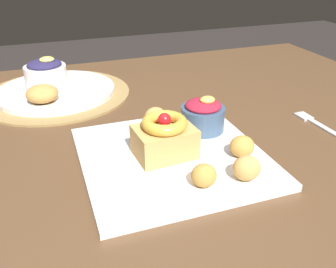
{
  "coord_description": "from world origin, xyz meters",
  "views": [
    {
      "loc": [
        -0.13,
        -0.58,
        1.06
      ],
      "look_at": [
        0.06,
        -0.05,
        0.77
      ],
      "focal_mm": 39.33,
      "sensor_mm": 36.0,
      "label": 1
    }
  ],
  "objects_px": {
    "berry_ramekin": "(203,115)",
    "back_ramekin": "(46,74)",
    "back_plate": "(56,91)",
    "back_pastry": "(42,94)",
    "cake_slice": "(165,137)",
    "front_plate": "(172,157)",
    "fork": "(315,123)",
    "fritter_back": "(156,117)",
    "fritter_extra": "(242,146)",
    "fritter_middle": "(204,175)",
    "fritter_front": "(247,168)"
  },
  "relations": [
    {
      "from": "back_ramekin",
      "to": "fork",
      "type": "xyz_separation_m",
      "value": [
        0.5,
        -0.36,
        -0.05
      ]
    },
    {
      "from": "fritter_front",
      "to": "back_plate",
      "type": "height_order",
      "value": "fritter_front"
    },
    {
      "from": "cake_slice",
      "to": "berry_ramekin",
      "type": "relative_size",
      "value": 1.24
    },
    {
      "from": "fritter_extra",
      "to": "back_plate",
      "type": "relative_size",
      "value": 0.15
    },
    {
      "from": "front_plate",
      "to": "fritter_extra",
      "type": "bearing_deg",
      "value": -22.72
    },
    {
      "from": "front_plate",
      "to": "berry_ramekin",
      "type": "bearing_deg",
      "value": 37.64
    },
    {
      "from": "back_plate",
      "to": "back_pastry",
      "type": "distance_m",
      "value": 0.09
    },
    {
      "from": "back_pastry",
      "to": "back_plate",
      "type": "bearing_deg",
      "value": 67.19
    },
    {
      "from": "front_plate",
      "to": "fritter_middle",
      "type": "xyz_separation_m",
      "value": [
        0.01,
        -0.1,
        0.02
      ]
    },
    {
      "from": "cake_slice",
      "to": "fork",
      "type": "distance_m",
      "value": 0.34
    },
    {
      "from": "cake_slice",
      "to": "back_pastry",
      "type": "height_order",
      "value": "cake_slice"
    },
    {
      "from": "front_plate",
      "to": "cake_slice",
      "type": "xyz_separation_m",
      "value": [
        -0.01,
        -0.0,
        0.04
      ]
    },
    {
      "from": "front_plate",
      "to": "back_pastry",
      "type": "distance_m",
      "value": 0.36
    },
    {
      "from": "fritter_back",
      "to": "back_pastry",
      "type": "relative_size",
      "value": 0.62
    },
    {
      "from": "berry_ramekin",
      "to": "back_pastry",
      "type": "relative_size",
      "value": 1.17
    },
    {
      "from": "front_plate",
      "to": "back_ramekin",
      "type": "bearing_deg",
      "value": 114.61
    },
    {
      "from": "fritter_extra",
      "to": "cake_slice",
      "type": "bearing_deg",
      "value": 159.67
    },
    {
      "from": "front_plate",
      "to": "fritter_back",
      "type": "xyz_separation_m",
      "value": [
        0.01,
        0.11,
        0.03
      ]
    },
    {
      "from": "back_plate",
      "to": "fritter_back",
      "type": "bearing_deg",
      "value": -58.07
    },
    {
      "from": "front_plate",
      "to": "fork",
      "type": "relative_size",
      "value": 2.41
    },
    {
      "from": "front_plate",
      "to": "fritter_front",
      "type": "xyz_separation_m",
      "value": [
        0.08,
        -0.11,
        0.03
      ]
    },
    {
      "from": "back_plate",
      "to": "back_pastry",
      "type": "xyz_separation_m",
      "value": [
        -0.03,
        -0.08,
        0.03
      ]
    },
    {
      "from": "front_plate",
      "to": "berry_ramekin",
      "type": "distance_m",
      "value": 0.12
    },
    {
      "from": "fritter_middle",
      "to": "berry_ramekin",
      "type": "bearing_deg",
      "value": 66.25
    },
    {
      "from": "fritter_back",
      "to": "back_pastry",
      "type": "height_order",
      "value": "back_pastry"
    },
    {
      "from": "fritter_extra",
      "to": "back_plate",
      "type": "xyz_separation_m",
      "value": [
        -0.27,
        0.42,
        -0.02
      ]
    },
    {
      "from": "fritter_middle",
      "to": "back_pastry",
      "type": "bearing_deg",
      "value": 117.26
    },
    {
      "from": "fritter_middle",
      "to": "back_pastry",
      "type": "xyz_separation_m",
      "value": [
        -0.21,
        0.4,
        0.01
      ]
    },
    {
      "from": "cake_slice",
      "to": "back_ramekin",
      "type": "height_order",
      "value": "back_ramekin"
    },
    {
      "from": "berry_ramekin",
      "to": "fritter_back",
      "type": "xyz_separation_m",
      "value": [
        -0.08,
        0.04,
        -0.01
      ]
    },
    {
      "from": "front_plate",
      "to": "fritter_back",
      "type": "height_order",
      "value": "fritter_back"
    },
    {
      "from": "berry_ramekin",
      "to": "back_ramekin",
      "type": "distance_m",
      "value": 0.42
    },
    {
      "from": "cake_slice",
      "to": "back_ramekin",
      "type": "relative_size",
      "value": 1.04
    },
    {
      "from": "fritter_front",
      "to": "berry_ramekin",
      "type": "bearing_deg",
      "value": 87.84
    },
    {
      "from": "berry_ramekin",
      "to": "back_ramekin",
      "type": "relative_size",
      "value": 0.84
    },
    {
      "from": "fritter_front",
      "to": "back_pastry",
      "type": "height_order",
      "value": "back_pastry"
    },
    {
      "from": "back_ramekin",
      "to": "back_pastry",
      "type": "bearing_deg",
      "value": -99.25
    },
    {
      "from": "berry_ramekin",
      "to": "back_pastry",
      "type": "height_order",
      "value": "berry_ramekin"
    },
    {
      "from": "berry_ramekin",
      "to": "back_plate",
      "type": "bearing_deg",
      "value": 128.85
    },
    {
      "from": "fritter_extra",
      "to": "back_ramekin",
      "type": "height_order",
      "value": "back_ramekin"
    },
    {
      "from": "back_plate",
      "to": "back_ramekin",
      "type": "height_order",
      "value": "back_ramekin"
    },
    {
      "from": "fritter_front",
      "to": "fritter_extra",
      "type": "distance_m",
      "value": 0.07
    },
    {
      "from": "berry_ramekin",
      "to": "back_ramekin",
      "type": "xyz_separation_m",
      "value": [
        -0.27,
        0.33,
        0.01
      ]
    },
    {
      "from": "berry_ramekin",
      "to": "fritter_back",
      "type": "relative_size",
      "value": 1.9
    },
    {
      "from": "fritter_front",
      "to": "fork",
      "type": "distance_m",
      "value": 0.28
    },
    {
      "from": "fritter_back",
      "to": "back_ramekin",
      "type": "distance_m",
      "value": 0.34
    },
    {
      "from": "fritter_extra",
      "to": "fritter_front",
      "type": "bearing_deg",
      "value": -114.07
    },
    {
      "from": "back_pastry",
      "to": "fritter_extra",
      "type": "bearing_deg",
      "value": -48.74
    },
    {
      "from": "fritter_front",
      "to": "back_pastry",
      "type": "xyz_separation_m",
      "value": [
        -0.27,
        0.41,
        0.0
      ]
    },
    {
      "from": "fritter_back",
      "to": "fritter_extra",
      "type": "relative_size",
      "value": 1.04
    }
  ]
}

